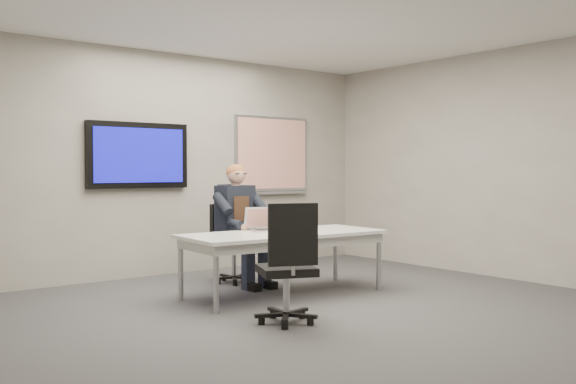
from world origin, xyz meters
TOP-DOWN VIEW (x-y plane):
  - floor at (0.00, 0.00)m, footprint 6.00×6.00m
  - ceiling at (0.00, 0.00)m, footprint 6.00×6.00m
  - wall_back at (0.00, 3.00)m, footprint 6.00×0.02m
  - wall_right at (3.00, 0.00)m, footprint 0.02×6.00m
  - conference_table at (0.23, 1.01)m, footprint 2.21×1.03m
  - tv_display at (-0.50, 2.95)m, footprint 1.30×0.09m
  - whiteboard at (1.55, 2.97)m, footprint 1.25×0.08m
  - office_chair_far at (0.21, 1.98)m, footprint 0.58×0.58m
  - office_chair_near at (-0.53, -0.02)m, footprint 0.66×0.66m
  - seated_person at (0.23, 1.74)m, footprint 0.46×0.78m
  - laptop at (0.18, 1.26)m, footprint 0.42×0.44m
  - name_tent at (0.04, 0.73)m, footprint 0.24×0.11m
  - pen at (0.35, 0.72)m, footprint 0.02×0.13m

SIDE VIEW (x-z plane):
  - floor at x=0.00m, z-range -0.01..0.01m
  - office_chair_far at x=0.21m, z-range -0.17..0.75m
  - office_chair_near at x=-0.53m, z-range -0.20..0.85m
  - seated_person at x=0.23m, z-range -0.13..1.26m
  - conference_table at x=0.23m, z-range 0.26..0.92m
  - pen at x=0.35m, z-range 0.67..0.68m
  - name_tent at x=0.04m, z-range 0.67..0.76m
  - laptop at x=0.18m, z-range 0.60..0.86m
  - wall_back at x=0.00m, z-range 0.00..2.80m
  - wall_right at x=3.00m, z-range 0.00..2.80m
  - tv_display at x=-0.50m, z-range 1.10..1.90m
  - whiteboard at x=1.55m, z-range 0.98..2.08m
  - ceiling at x=0.00m, z-range 2.79..2.81m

